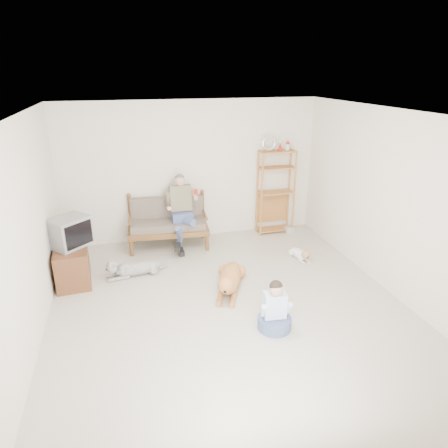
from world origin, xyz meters
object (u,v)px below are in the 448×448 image
object	(u,v)px
loveseat	(168,222)
etagere	(276,191)
tv_stand	(72,264)
golden_retriever	(229,280)

from	to	relation	value
loveseat	etagere	xyz separation A→B (m)	(2.25, 0.16, 0.39)
tv_stand	golden_retriever	world-z (taller)	tv_stand
tv_stand	loveseat	bearing A→B (deg)	27.28
golden_retriever	etagere	bearing A→B (deg)	75.55
loveseat	tv_stand	size ratio (longest dim) A/B	1.66
etagere	tv_stand	size ratio (longest dim) A/B	2.15
etagere	golden_retriever	size ratio (longest dim) A/B	1.54
tv_stand	golden_retriever	bearing A→B (deg)	-25.22
etagere	loveseat	bearing A→B (deg)	-176.04
loveseat	golden_retriever	size ratio (longest dim) A/B	1.19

